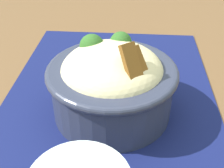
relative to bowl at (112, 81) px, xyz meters
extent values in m
cube|color=brown|center=(0.05, -0.02, -0.08)|extent=(1.17, 0.92, 0.04)
cylinder|color=brown|center=(0.57, 0.39, -0.44)|extent=(0.04, 0.04, 0.68)
cube|color=#11194C|center=(0.04, 0.01, -0.06)|extent=(0.48, 0.35, 0.00)
cylinder|color=#2D3347|center=(0.00, 0.00, -0.02)|extent=(0.18, 0.18, 0.08)
torus|color=#2D3347|center=(0.00, 0.00, 0.02)|extent=(0.19, 0.19, 0.01)
ellipsoid|color=beige|center=(0.00, 0.00, 0.02)|extent=(0.17, 0.17, 0.07)
sphere|color=#2D5C22|center=(0.03, 0.03, 0.04)|extent=(0.04, 0.04, 0.04)
sphere|color=#2D5C22|center=(0.04, -0.01, 0.04)|extent=(0.03, 0.03, 0.03)
cylinder|color=orange|center=(0.03, -0.02, 0.04)|extent=(0.01, 0.03, 0.01)
cube|color=brown|center=(-0.04, -0.03, 0.05)|extent=(0.04, 0.04, 0.05)
cube|color=brown|center=(-0.03, -0.04, 0.05)|extent=(0.04, 0.04, 0.05)
cube|color=silver|center=(0.13, -0.02, -0.05)|extent=(0.02, 0.06, 0.00)
cube|color=silver|center=(0.12, 0.02, -0.05)|extent=(0.01, 0.01, 0.00)
cube|color=silver|center=(0.12, 0.04, -0.05)|extent=(0.03, 0.03, 0.00)
cube|color=silver|center=(0.12, 0.06, -0.05)|extent=(0.01, 0.02, 0.00)
cube|color=silver|center=(0.12, 0.06, -0.05)|extent=(0.01, 0.02, 0.00)
cube|color=silver|center=(0.11, 0.06, -0.05)|extent=(0.01, 0.02, 0.00)
cube|color=silver|center=(0.11, 0.06, -0.05)|extent=(0.01, 0.02, 0.00)
camera|label=1|loc=(-0.35, -0.03, 0.24)|focal=46.90mm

